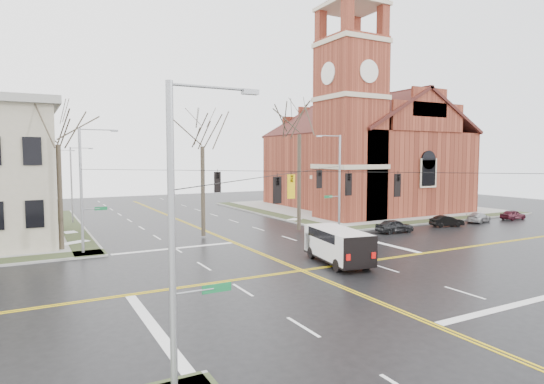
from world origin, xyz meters
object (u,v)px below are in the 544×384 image
signal_pole_nw (84,187)px  tree_nw_near (202,140)px  parked_car_d (513,215)px  streetlight_north_b (60,175)px  tree_nw_far (58,137)px  tree_ne (299,128)px  signal_pole_sw (178,235)px  parked_car_c (479,217)px  streetlight_north_a (73,182)px  church (359,147)px  parked_car_a (395,226)px  parked_car_b (447,221)px  signal_pole_ne (338,179)px  cargo_van (336,243)px

signal_pole_nw → tree_nw_near: tree_nw_near is taller
signal_pole_nw → parked_car_d: 44.91m
streetlight_north_b → tree_nw_far: (-2.12, -34.39, 4.05)m
tree_ne → tree_nw_far: bearing=177.8°
signal_pole_sw → parked_car_c: size_ratio=2.45×
streetlight_north_a → tree_nw_near: 17.30m
church → parked_car_a: bearing=-119.5°
signal_pole_sw → parked_car_a: 33.09m
streetlight_north_a → parked_car_b: (33.17, -19.90, -3.91)m
parked_car_d → church: bearing=27.0°
streetlight_north_b → parked_car_b: (33.17, -39.90, -3.91)m
streetlight_north_a → tree_ne: size_ratio=0.59×
signal_pole_nw → parked_car_a: bearing=-7.9°
church → parked_car_a: 20.98m
signal_pole_ne → streetlight_north_a: (-21.97, 16.50, -0.48)m
tree_nw_near → church: bearing=22.5°
streetlight_north_a → streetlight_north_b: size_ratio=1.00×
signal_pole_ne → tree_nw_far: 24.45m
signal_pole_sw → tree_nw_far: bearing=93.3°
streetlight_north_a → tree_nw_far: size_ratio=0.68×
parked_car_b → parked_car_c: (5.50, 0.46, -0.03)m
signal_pole_sw → cargo_van: bearing=40.2°
parked_car_d → tree_ne: bearing=79.6°
parked_car_d → signal_pole_nw: bearing=85.7°
signal_pole_sw → streetlight_north_b: (0.67, 59.50, -0.48)m
church → parked_car_b: church is taller
tree_nw_near → signal_pole_nw: bearing=-166.2°
parked_car_a → streetlight_north_a: bearing=56.4°
signal_pole_ne → signal_pole_nw: bearing=180.0°
church → signal_pole_sw: (-36.09, -36.28, -3.48)m
signal_pole_nw → parked_car_d: (44.57, -3.42, -4.40)m
streetlight_north_a → church: bearing=-5.2°
signal_pole_sw → tree_ne: (19.08, 24.32, 4.83)m
parked_car_a → signal_pole_ne: bearing=50.9°
parked_car_a → streetlight_north_b: bearing=37.2°
signal_pole_ne → parked_car_a: bearing=-43.5°
signal_pole_nw → signal_pole_sw: same height
signal_pole_ne → signal_pole_nw: 22.64m
signal_pole_sw → cargo_van: size_ratio=1.43×
church → signal_pole_sw: bearing=-134.8°
parked_car_a → parked_car_d: (18.07, 0.25, -0.08)m
church → parked_car_b: bearing=-97.7°
cargo_van → tree_nw_far: bearing=150.2°
signal_pole_ne → tree_nw_far: (-24.10, 2.11, 3.57)m
parked_car_b → streetlight_north_a: bearing=73.7°
signal_pole_sw → parked_car_d: bearing=23.7°
streetlight_north_a → parked_car_a: 32.99m
streetlight_north_a → tree_nw_near: tree_nw_near is taller
signal_pole_ne → streetlight_north_a: bearing=143.1°
cargo_van → tree_nw_far: size_ratio=0.53×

